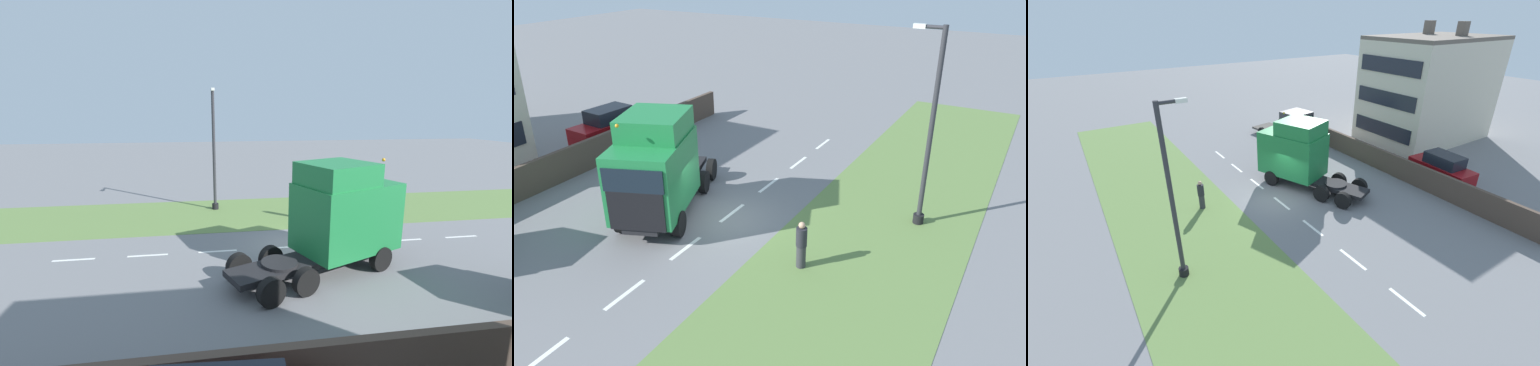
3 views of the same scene
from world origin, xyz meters
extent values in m
plane|color=slate|center=(0.00, 0.00, 0.00)|extent=(120.00, 120.00, 0.00)
cube|color=#607F42|center=(-6.00, 0.00, 0.01)|extent=(7.00, 44.00, 0.01)
cube|color=white|center=(0.00, -10.30, 0.00)|extent=(0.16, 1.80, 0.00)
cube|color=white|center=(0.00, -7.10, 0.00)|extent=(0.16, 1.80, 0.00)
cube|color=white|center=(0.00, -3.90, 0.00)|extent=(0.16, 1.80, 0.00)
cube|color=white|center=(0.00, -0.70, 0.00)|extent=(0.16, 1.80, 0.00)
cube|color=white|center=(0.00, 2.50, 0.00)|extent=(0.16, 1.80, 0.00)
cube|color=white|center=(0.00, 5.70, 0.00)|extent=(0.16, 1.80, 0.00)
cube|color=white|center=(0.00, 8.90, 0.00)|extent=(0.16, 1.80, 0.00)
cube|color=#4C3D33|center=(9.00, 0.00, 0.78)|extent=(0.25, 24.00, 1.56)
cube|color=black|center=(2.86, -0.14, 0.67)|extent=(4.05, 7.43, 0.24)
cube|color=#1E7A3D|center=(2.24, 1.41, 2.19)|extent=(3.87, 4.74, 2.81)
cube|color=black|center=(1.47, 3.34, 1.57)|extent=(2.03, 0.85, 1.57)
cube|color=black|center=(1.47, 3.34, 2.81)|extent=(2.14, 0.90, 0.90)
cube|color=#1E7A3D|center=(2.46, 0.84, 4.04)|extent=(3.22, 3.36, 0.90)
sphere|color=orange|center=(2.43, 2.81, 4.56)|extent=(0.14, 0.14, 0.14)
cylinder|color=black|center=(3.48, -1.70, 0.85)|extent=(1.81, 1.81, 0.12)
cylinder|color=black|center=(0.81, 1.84, 0.52)|extent=(0.68, 1.08, 1.04)
cylinder|color=black|center=(2.98, 2.71, 0.52)|extent=(0.68, 1.08, 1.04)
cylinder|color=black|center=(2.25, -1.79, 0.52)|extent=(0.68, 1.08, 1.04)
cylinder|color=black|center=(4.42, -0.92, 0.52)|extent=(0.68, 1.08, 1.04)
cylinder|color=black|center=(2.80, -3.17, 0.52)|extent=(0.68, 1.08, 1.04)
cylinder|color=black|center=(4.98, -2.30, 0.52)|extent=(0.68, 1.08, 1.04)
cube|color=maroon|center=(10.70, -4.20, 0.84)|extent=(2.03, 4.44, 1.13)
cube|color=black|center=(10.69, -4.31, 1.78)|extent=(1.63, 2.48, 0.75)
cylinder|color=black|center=(9.99, -2.74, 0.32)|extent=(0.24, 0.65, 0.64)
cylinder|color=black|center=(11.61, -2.86, 0.32)|extent=(0.24, 0.65, 0.64)
cylinder|color=black|center=(9.79, -5.55, 0.32)|extent=(0.24, 0.65, 0.64)
cylinder|color=black|center=(11.42, -5.66, 0.32)|extent=(0.24, 0.65, 0.64)
cylinder|color=black|center=(-7.18, -3.76, 0.20)|extent=(0.43, 0.43, 0.40)
cylinder|color=#2D2D33|center=(-7.18, -3.76, 3.95)|extent=(0.20, 0.20, 7.90)
cylinder|color=#2D2D33|center=(-6.73, -3.76, 7.80)|extent=(0.90, 0.14, 0.14)
cube|color=silver|center=(-6.28, -3.76, 7.80)|extent=(0.44, 0.20, 0.16)
cylinder|color=#333338|center=(-4.33, 1.44, 0.44)|extent=(0.34, 0.34, 0.88)
cylinder|color=#26262D|center=(-4.33, 1.44, 1.23)|extent=(0.39, 0.39, 0.70)
sphere|color=tan|center=(-4.33, 1.44, 1.70)|extent=(0.24, 0.24, 0.24)
camera|label=1|loc=(15.26, -4.38, 6.49)|focal=24.00mm
camera|label=2|loc=(-10.65, 14.91, 10.28)|focal=35.00mm
camera|label=3|loc=(-9.87, -16.28, 10.70)|focal=24.00mm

